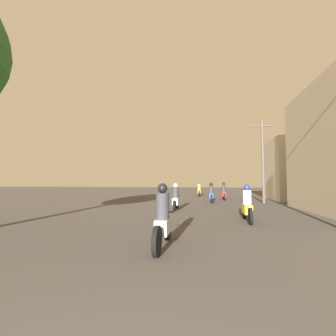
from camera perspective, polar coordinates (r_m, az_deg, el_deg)
The scene contains 8 objects.
motorcycle_silver at distance 5.63m, azimuth -1.30°, elevation -13.40°, with size 0.60×2.06×1.56m.
motorcycle_yellow at distance 9.64m, azimuth 19.44°, elevation -9.22°, with size 0.60×2.00×1.49m.
motorcycle_white at distance 12.70m, azimuth 1.98°, elevation -7.95°, with size 0.60×1.87×1.49m.
motorcycle_blue at distance 17.51m, azimuth 10.89°, elevation -6.61°, with size 0.60×2.04×1.51m.
motorcycle_red at distance 20.26m, azimuth 13.96°, elevation -6.10°, with size 0.60×1.93×1.54m.
motorcycle_orange at distance 24.53m, azimuth 7.93°, elevation -5.64°, with size 0.60×2.05×1.57m.
building_right_far at distance 22.63m, azimuth 30.74°, elevation -0.35°, with size 5.10×5.11×5.25m.
utility_pole_far at distance 18.22m, azimuth 22.95°, elevation 2.18°, with size 1.60×0.20×6.27m.
Camera 1 is at (0.56, 0.17, 1.61)m, focal length 24.00 mm.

